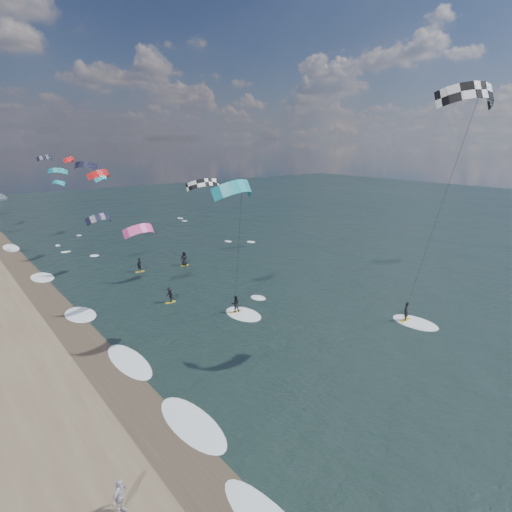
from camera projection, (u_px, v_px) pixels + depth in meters
ground at (391, 407)px, 25.75m from camera, size 260.00×260.00×0.00m
wet_sand_strip at (135, 402)px, 26.24m from camera, size 3.00×240.00×0.00m
kitesurfer_near_a at (463, 150)px, 28.44m from camera, size 7.84×8.87×19.37m
kitesurfer_near_b at (241, 234)px, 32.99m from camera, size 6.93×8.41×13.48m
far_kitesurfers at (170, 272)px, 49.04m from camera, size 8.42×12.38×1.83m
bg_kite_field at (93, 175)px, 63.39m from camera, size 12.98×66.15×6.48m
shoreline_surf at (125, 364)px, 30.57m from camera, size 2.40×79.40×0.11m
beach_walker at (120, 497)px, 18.22m from camera, size 1.04×0.92×1.69m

